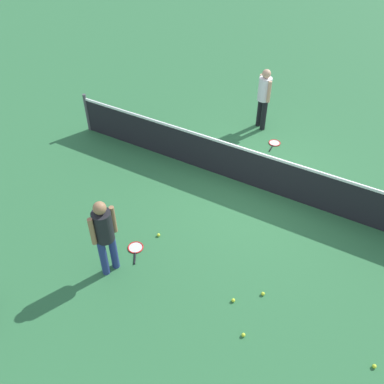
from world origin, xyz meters
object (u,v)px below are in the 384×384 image
player_far_side (264,94)px  tennis_ball_stray_left (263,294)px  player_near_side (104,232)px  tennis_ball_by_net (374,366)px  tennis_ball_baseline (159,235)px  tennis_racket_far_player (274,143)px  tennis_racket_near_player (135,248)px  tennis_ball_near_player (233,300)px  tennis_ball_midcourt (243,335)px

player_far_side → tennis_ball_stray_left: size_ratio=25.76×
player_near_side → tennis_ball_by_net: (4.73, 0.49, -0.98)m
tennis_ball_baseline → tennis_ball_stray_left: bearing=-6.6°
player_near_side → tennis_racket_far_player: bearing=78.2°
tennis_racket_near_player → tennis_ball_near_player: (2.21, -0.15, 0.02)m
player_far_side → player_near_side: bearing=-94.7°
player_far_side → tennis_ball_midcourt: player_far_side is taller
player_near_side → tennis_ball_by_net: bearing=5.9°
tennis_ball_midcourt → tennis_ball_stray_left: (-0.03, 0.91, 0.00)m
tennis_ball_stray_left → tennis_ball_baseline: bearing=173.4°
tennis_ball_midcourt → tennis_ball_baseline: size_ratio=1.00×
player_near_side → tennis_ball_by_net: size_ratio=25.76×
player_near_side → tennis_racket_far_player: (1.14, 5.46, -1.00)m
player_near_side → player_far_side: size_ratio=1.00×
tennis_racket_near_player → tennis_ball_by_net: 4.63m
tennis_racket_near_player → tennis_ball_near_player: 2.22m
tennis_racket_near_player → tennis_ball_baseline: 0.56m
tennis_ball_midcourt → player_near_side: bearing=179.4°
tennis_racket_far_player → tennis_ball_near_player: bearing=-76.7°
tennis_ball_near_player → tennis_ball_stray_left: same height
player_far_side → tennis_ball_by_net: bearing=-52.6°
tennis_racket_near_player → tennis_ball_baseline: tennis_ball_baseline is taller
player_near_side → tennis_racket_far_player: player_near_side is taller
tennis_ball_near_player → tennis_ball_baseline: same height
player_far_side → tennis_ball_near_player: bearing=-71.8°
player_near_side → tennis_ball_baseline: player_near_side is taller
tennis_ball_near_player → tennis_ball_midcourt: same height
tennis_ball_by_net → tennis_ball_baseline: 4.47m
tennis_ball_midcourt → tennis_racket_far_player: bearing=106.3°
tennis_ball_by_net → tennis_ball_stray_left: bearing=168.9°
tennis_ball_near_player → tennis_ball_baseline: size_ratio=1.00×
player_near_side → tennis_ball_midcourt: 2.92m
player_far_side → tennis_racket_near_player: 5.50m
tennis_racket_near_player → tennis_ball_baseline: (0.21, 0.52, 0.02)m
tennis_ball_near_player → tennis_ball_midcourt: 0.68m
tennis_racket_near_player → tennis_ball_midcourt: (2.65, -0.67, 0.02)m
tennis_racket_far_player → tennis_ball_baseline: bearing=-100.9°
tennis_ball_near_player → tennis_ball_baseline: 2.11m
player_near_side → tennis_ball_near_player: bearing=12.0°
player_near_side → tennis_racket_near_player: bearing=81.2°
player_far_side → tennis_ball_stray_left: (2.22, -5.15, -0.98)m
player_near_side → tennis_ball_stray_left: (2.72, 0.88, -0.98)m
tennis_racket_far_player → tennis_ball_baseline: size_ratio=8.94×
tennis_ball_by_net → tennis_ball_near_player: bearing=179.9°
tennis_ball_near_player → tennis_ball_by_net: 2.42m
tennis_racket_far_player → tennis_ball_stray_left: 4.84m
tennis_racket_far_player → tennis_ball_by_net: (3.59, -4.97, 0.02)m
player_far_side → tennis_ball_by_net: player_far_side is taller
player_far_side → tennis_ball_baseline: (-0.19, -4.88, -0.98)m
tennis_ball_by_net → tennis_ball_midcourt: 2.05m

